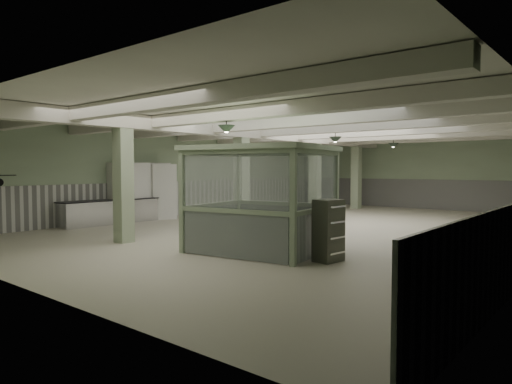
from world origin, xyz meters
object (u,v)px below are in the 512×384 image
Objects in this scene: walkin_cooler at (141,190)px; guard_booth at (261,180)px; filing_cabinet at (329,230)px; prep_counter at (120,211)px.

guard_booth is (7.92, -2.21, 0.58)m from walkin_cooler.
prep_counter is at bearing -179.84° from filing_cabinet.
prep_counter is 1.81× the size of walkin_cooler.
prep_counter is 1.30× the size of guard_booth.
walkin_cooler is (-0.08, 1.04, 0.73)m from prep_counter.
prep_counter is 8.03m from guard_booth.
filing_cabinet reaches higher than prep_counter.
guard_booth reaches higher than prep_counter.
walkin_cooler reaches higher than prep_counter.
guard_booth is (7.84, -1.17, 1.31)m from prep_counter.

